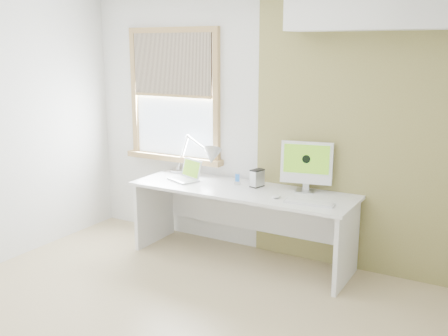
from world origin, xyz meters
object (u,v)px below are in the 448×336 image
Objects in this scene: desk at (244,206)px; desk_lamp at (205,157)px; laptop at (187,175)px; imac at (307,164)px; external_drive at (257,178)px.

desk_lamp is (-0.52, 0.12, 0.42)m from desk.
desk is 6.02× the size of laptop.
imac is (0.57, 0.16, 0.46)m from desk.
imac is at bearing 15.94° from desk.
desk_lamp is 4.22× the size of external_drive.
laptop is at bearing -127.18° from desk_lamp.
laptop is 0.75× the size of imac.
desk is 0.31m from external_drive.
laptop is at bearing -170.98° from external_drive.
desk is at bearing -164.06° from imac.
desk_lamp is at bearing 166.85° from desk.
desk_lamp is at bearing 175.92° from external_drive.
desk is at bearing -13.15° from desk_lamp.
desk_lamp reaches higher than laptop.
desk_lamp is 2.00× the size of laptop.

